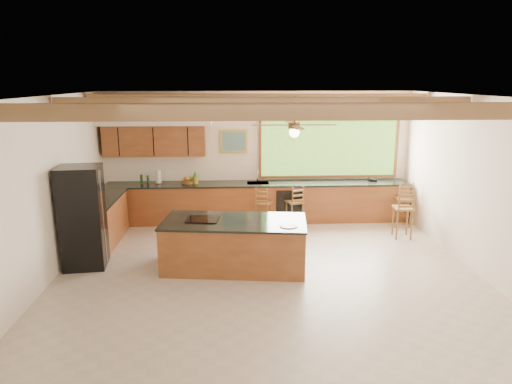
{
  "coord_description": "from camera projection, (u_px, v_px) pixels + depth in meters",
  "views": [
    {
      "loc": [
        -0.57,
        -7.4,
        3.25
      ],
      "look_at": [
        -0.15,
        0.8,
        1.23
      ],
      "focal_mm": 32.0,
      "sensor_mm": 36.0,
      "label": 1
    }
  ],
  "objects": [
    {
      "name": "ground",
      "position": [
        267.0,
        271.0,
        7.98
      ],
      "size": [
        7.2,
        7.2,
        0.0
      ],
      "primitive_type": "plane",
      "color": "beige",
      "rests_on": "ground"
    },
    {
      "name": "room_shell",
      "position": [
        255.0,
        140.0,
        8.08
      ],
      "size": [
        7.27,
        6.54,
        3.02
      ],
      "color": "white",
      "rests_on": "ground"
    },
    {
      "name": "counter_run",
      "position": [
        223.0,
        207.0,
        10.28
      ],
      "size": [
        7.12,
        3.1,
        1.23
      ],
      "color": "brown",
      "rests_on": "ground"
    },
    {
      "name": "island",
      "position": [
        235.0,
        244.0,
        8.04
      ],
      "size": [
        2.61,
        1.45,
        0.89
      ],
      "rotation": [
        0.0,
        0.0,
        -0.12
      ],
      "color": "brown",
      "rests_on": "ground"
    },
    {
      "name": "refrigerator",
      "position": [
        83.0,
        217.0,
        7.99
      ],
      "size": [
        0.77,
        0.76,
        1.81
      ],
      "rotation": [
        0.0,
        0.0,
        0.1
      ],
      "color": "black",
      "rests_on": "ground"
    },
    {
      "name": "bar_stool_a",
      "position": [
        264.0,
        204.0,
        10.18
      ],
      "size": [
        0.44,
        0.44,
        0.93
      ],
      "rotation": [
        0.0,
        0.0,
        -0.4
      ],
      "color": "brown",
      "rests_on": "ground"
    },
    {
      "name": "bar_stool_b",
      "position": [
        295.0,
        203.0,
        10.21
      ],
      "size": [
        0.44,
        0.44,
        0.96
      ],
      "rotation": [
        0.0,
        0.0,
        0.35
      ],
      "color": "brown",
      "rests_on": "ground"
    },
    {
      "name": "bar_stool_c",
      "position": [
        404.0,
        209.0,
        9.48
      ],
      "size": [
        0.4,
        0.4,
        1.06
      ],
      "rotation": [
        0.0,
        0.0,
        -0.06
      ],
      "color": "brown",
      "rests_on": "ground"
    },
    {
      "name": "bar_stool_d",
      "position": [
        404.0,
        199.0,
        10.32
      ],
      "size": [
        0.41,
        0.41,
        1.04
      ],
      "rotation": [
        0.0,
        0.0,
        -0.1
      ],
      "color": "brown",
      "rests_on": "ground"
    }
  ]
}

